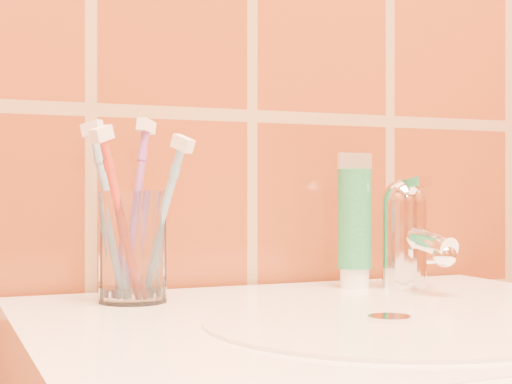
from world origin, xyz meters
name	(u,v)px	position (x,y,z in m)	size (l,w,h in m)	color
glass_tumbler	(133,246)	(-0.16, 1.11, 0.90)	(0.07, 0.07, 0.11)	white
toothpaste_tube	(355,225)	(0.09, 1.12, 0.92)	(0.04, 0.04, 0.15)	white
faucet	(407,230)	(0.14, 1.09, 0.91)	(0.05, 0.11, 0.12)	white
toothbrush_0	(161,221)	(-0.14, 1.09, 0.93)	(0.05, 0.07, 0.16)	#70A3C7
toothbrush_1	(110,212)	(-0.18, 1.11, 0.94)	(0.05, 0.05, 0.18)	#78AAD5
toothbrush_2	(136,209)	(-0.15, 1.13, 0.94)	(0.05, 0.05, 0.18)	#884799
toothbrush_3	(121,218)	(-0.18, 1.09, 0.93)	(0.07, 0.05, 0.17)	#B73927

